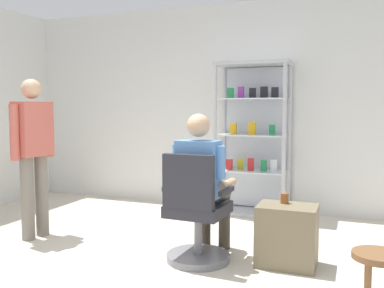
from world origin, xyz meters
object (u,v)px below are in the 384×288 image
(office_chair, at_px, (196,218))
(tea_glass, at_px, (285,198))
(standing_customer, at_px, (33,148))
(storage_crate, at_px, (287,235))
(display_cabinet_main, at_px, (253,138))
(wooden_stool, at_px, (378,266))
(seated_shopkeeper, at_px, (203,179))

(office_chair, bearing_deg, tea_glass, 22.62)
(standing_customer, bearing_deg, storage_crate, 3.34)
(office_chair, bearing_deg, standing_customer, 177.60)
(display_cabinet_main, bearing_deg, standing_customer, -135.39)
(tea_glass, height_order, wooden_stool, tea_glass)
(display_cabinet_main, height_order, standing_customer, display_cabinet_main)
(display_cabinet_main, distance_m, tea_glass, 1.79)
(display_cabinet_main, distance_m, storage_crate, 1.95)
(seated_shopkeeper, bearing_deg, storage_crate, 4.74)
(storage_crate, bearing_deg, seated_shopkeeper, -175.26)
(seated_shopkeeper, relative_size, tea_glass, 14.75)
(seated_shopkeeper, height_order, storage_crate, seated_shopkeeper)
(standing_customer, height_order, wooden_stool, standing_customer)
(office_chair, bearing_deg, wooden_stool, -19.37)
(display_cabinet_main, bearing_deg, storage_crate, -67.60)
(storage_crate, distance_m, wooden_stool, 1.00)
(tea_glass, bearing_deg, display_cabinet_main, 112.16)
(tea_glass, height_order, standing_customer, standing_customer)
(seated_shopkeeper, height_order, standing_customer, standing_customer)
(storage_crate, height_order, wooden_stool, storage_crate)
(tea_glass, xyz_separation_m, standing_customer, (-2.51, -0.22, 0.37))
(wooden_stool, bearing_deg, tea_glass, 131.97)
(display_cabinet_main, distance_m, standing_customer, 2.61)
(storage_crate, distance_m, standing_customer, 2.64)
(display_cabinet_main, xyz_separation_m, standing_customer, (-1.86, -1.83, -0.03))
(display_cabinet_main, relative_size, wooden_stool, 4.44)
(seated_shopkeeper, xyz_separation_m, storage_crate, (0.74, 0.06, -0.45))
(tea_glass, distance_m, wooden_stool, 1.09)
(office_chair, bearing_deg, seated_shopkeeper, 87.37)
(tea_glass, relative_size, wooden_stool, 0.20)
(seated_shopkeeper, relative_size, storage_crate, 2.49)
(office_chair, bearing_deg, display_cabinet_main, 88.46)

